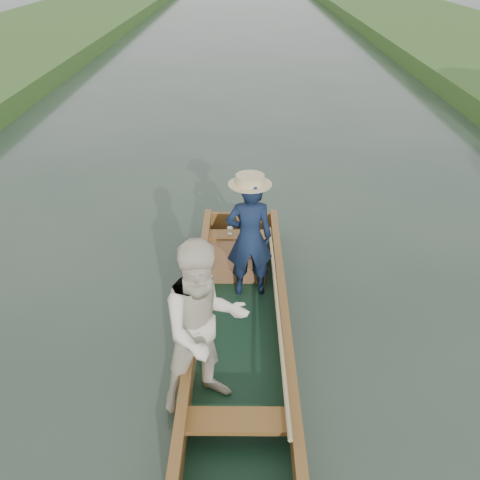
{
  "coord_description": "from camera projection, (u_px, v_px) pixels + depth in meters",
  "views": [
    {
      "loc": [
        0.04,
        -5.03,
        4.08
      ],
      "look_at": [
        0.0,
        0.6,
        0.95
      ],
      "focal_mm": 40.0,
      "sensor_mm": 36.0,
      "label": 1
    }
  ],
  "objects": [
    {
      "name": "trees_far",
      "position": [
        172.0,
        72.0,
        7.67
      ],
      "size": [
        21.24,
        4.75,
        4.41
      ],
      "color": "#47331E",
      "rests_on": "ground"
    },
    {
      "name": "punt",
      "position": [
        228.0,
        303.0,
        5.85
      ],
      "size": [
        1.42,
        5.0,
        1.87
      ],
      "color": "#13311E",
      "rests_on": "ground"
    },
    {
      "name": "ground",
      "position": [
        240.0,
        334.0,
        6.38
      ],
      "size": [
        120.0,
        120.0,
        0.0
      ],
      "primitive_type": "plane",
      "color": "#283D30",
      "rests_on": "ground"
    }
  ]
}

